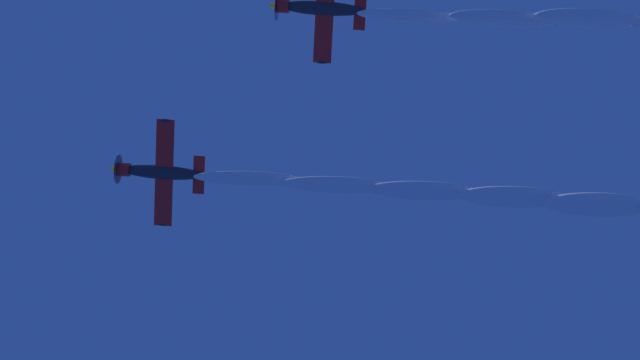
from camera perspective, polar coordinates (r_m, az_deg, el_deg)
airplane_lead at (r=89.42m, az=-8.27°, el=0.40°), size 8.71×7.79×2.51m
airplane_left_wingman at (r=88.16m, az=-0.04°, el=8.82°), size 8.71×7.79×2.58m
smoke_trail_lead at (r=87.79m, az=13.58°, el=-1.09°), size 9.93×49.79×6.86m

